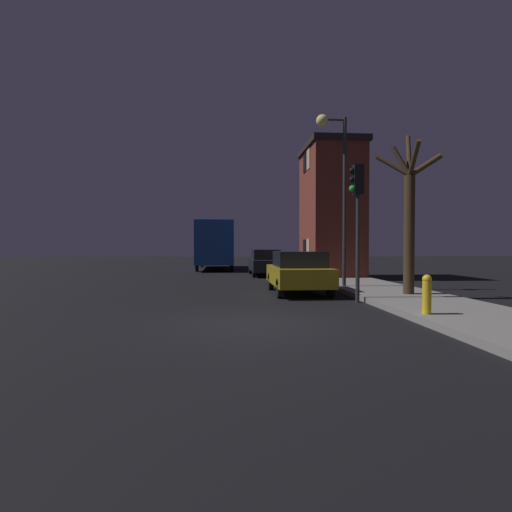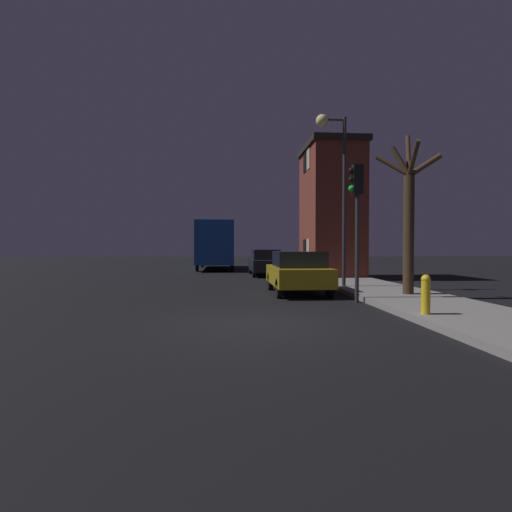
% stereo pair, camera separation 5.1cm
% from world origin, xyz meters
% --- Properties ---
extents(ground_plane, '(120.00, 120.00, 0.00)m').
position_xyz_m(ground_plane, '(0.00, 0.00, 0.00)').
color(ground_plane, black).
extents(sidewalk, '(3.01, 60.00, 0.17)m').
position_xyz_m(sidewalk, '(5.03, 0.00, 0.08)').
color(sidewalk, slate).
rests_on(sidewalk, ground).
extents(brick_building, '(2.95, 4.54, 7.12)m').
position_xyz_m(brick_building, '(5.08, 12.66, 3.75)').
color(brick_building, brown).
rests_on(brick_building, sidewalk).
extents(streetlamp, '(1.21, 0.48, 6.67)m').
position_xyz_m(streetlamp, '(3.53, 6.46, 4.95)').
color(streetlamp, '#28282B').
rests_on(streetlamp, sidewalk).
extents(traffic_light, '(0.43, 0.24, 4.19)m').
position_xyz_m(traffic_light, '(3.26, 2.99, 3.01)').
color(traffic_light, '#28282B').
rests_on(traffic_light, ground).
extents(bare_tree, '(1.83, 1.82, 5.36)m').
position_xyz_m(bare_tree, '(5.26, 3.74, 2.68)').
color(bare_tree, '#382819').
rests_on(bare_tree, sidewalk).
extents(bus, '(2.62, 9.10, 3.61)m').
position_xyz_m(bus, '(-1.44, 21.81, 2.15)').
color(bus, '#194793').
rests_on(bus, ground).
extents(car_near_lane, '(1.90, 3.98, 1.54)m').
position_xyz_m(car_near_lane, '(1.93, 5.47, 0.81)').
color(car_near_lane, olive).
rests_on(car_near_lane, ground).
extents(car_mid_lane, '(1.70, 4.66, 1.54)m').
position_xyz_m(car_mid_lane, '(1.64, 14.64, 0.80)').
color(car_mid_lane, black).
rests_on(car_mid_lane, ground).
extents(fire_hydrant, '(0.21, 0.21, 0.91)m').
position_xyz_m(fire_hydrant, '(3.87, -0.09, 0.64)').
color(fire_hydrant, gold).
rests_on(fire_hydrant, sidewalk).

